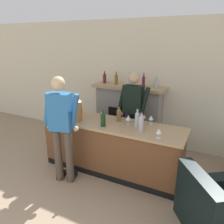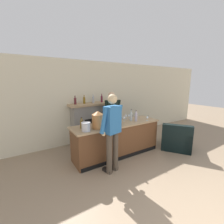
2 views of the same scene
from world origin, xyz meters
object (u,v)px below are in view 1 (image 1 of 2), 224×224
Objects in this scene: person_bartender at (133,113)px; copper_dispenser at (74,108)px; wine_glass_near_bucket at (142,117)px; wine_glass_back_row at (103,113)px; wine_glass_by_dispenser at (159,131)px; wine_bottle_burgundy_dark at (119,114)px; wine_bottle_merlot_tall at (141,123)px; wine_bottle_cabernet_heavy at (103,119)px; person_customer at (62,126)px; ice_bucket_steel at (59,112)px; wine_bottle_riesling_slim at (137,119)px; fireplace_stone at (129,115)px; wine_glass_front_left at (151,118)px; wine_bottle_port_short at (67,107)px; armchair_black at (215,213)px; wine_glass_front_right at (128,118)px.

copper_dispenser is at bearing -139.59° from person_bartender.
wine_glass_back_row is (-0.72, -0.11, -0.00)m from wine_glass_near_bucket.
wine_bottle_burgundy_dark is at bearing 154.57° from wine_glass_by_dispenser.
wine_bottle_merlot_tall is 0.65m from wine_bottle_cabernet_heavy.
wine_glass_by_dispenser is (0.32, -0.13, -0.03)m from wine_bottle_merlot_tall.
person_customer is 1.52m from wine_glass_by_dispenser.
ice_bucket_steel reaches higher than wine_glass_back_row.
person_customer reaches higher than ice_bucket_steel.
copper_dispenser is 1.25m from wine_bottle_merlot_tall.
wine_bottle_merlot_tall is at bearing -74.07° from wine_glass_near_bucket.
person_bartender is 0.81m from wine_bottle_merlot_tall.
wine_bottle_riesling_slim reaches higher than wine_bottle_burgundy_dark.
fireplace_stone is at bearing 126.29° from wine_glass_by_dispenser.
wine_bottle_cabernet_heavy is (-0.54, -0.17, -0.02)m from wine_bottle_riesling_slim.
wine_bottle_merlot_tall is 0.39m from wine_glass_front_left.
wine_glass_back_row is at bearing -94.20° from fireplace_stone.
wine_glass_front_left is (0.69, 0.46, -0.02)m from wine_bottle_cabernet_heavy.
wine_bottle_port_short is at bearing -126.77° from fireplace_stone.
wine_bottle_riesling_slim is 2.24× the size of wine_glass_by_dispenser.
wine_bottle_port_short reaches higher than wine_glass_back_row.
wine_bottle_riesling_slim is at bearing -91.09° from wine_glass_near_bucket.
ice_bucket_steel is 1.41× the size of wine_glass_by_dispenser.
copper_dispenser is 1.58m from wine_glass_by_dispenser.
person_bartender is at bearing 141.92° from armchair_black.
wine_glass_front_left is at bearing 30.08° from wine_glass_front_right.
person_customer is 0.63m from ice_bucket_steel.
wine_glass_front_right is (-0.61, 0.32, 0.01)m from wine_glass_by_dispenser.
wine_glass_front_right is (0.45, -1.13, 0.35)m from fireplace_stone.
wine_bottle_merlot_tall is at bearing -6.79° from wine_bottle_port_short.
person_bartender reaches higher than wine_glass_by_dispenser.
fireplace_stone is 9.91× the size of wine_glass_back_row.
person_customer reaches higher than wine_glass_near_bucket.
person_customer reaches higher than wine_glass_front_right.
fireplace_stone is 4.88× the size of wine_bottle_riesling_slim.
copper_dispenser is 1.57× the size of wine_bottle_port_short.
person_customer is 4.16× the size of copper_dispenser.
wine_glass_back_row is (-0.08, -1.08, 0.36)m from fireplace_stone.
person_bartender is at bearing 131.81° from wine_glass_near_bucket.
copper_dispenser is at bearing -162.22° from wine_glass_front_left.
wine_bottle_burgundy_dark is 0.43m from wine_bottle_riesling_slim.
wine_bottle_merlot_tall is at bearing 2.69° from ice_bucket_steel.
wine_bottle_cabernet_heavy reaches higher than ice_bucket_steel.
wine_glass_front_left is at bearing 12.63° from wine_bottle_burgundy_dark.
ice_bucket_steel is 1.28× the size of wine_glass_back_row.
fireplace_stone is at bearing 118.30° from person_bartender.
wine_bottle_cabernet_heavy is at bearing -107.32° from person_bartender.
wine_glass_front_right is (0.96, 0.22, -0.10)m from copper_dispenser.
ice_bucket_steel is at bearing 178.25° from wine_glass_by_dispenser.
wine_glass_back_row is at bearing -175.74° from wine_bottle_burgundy_dark.
wine_glass_back_row is at bearing 66.72° from person_customer.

